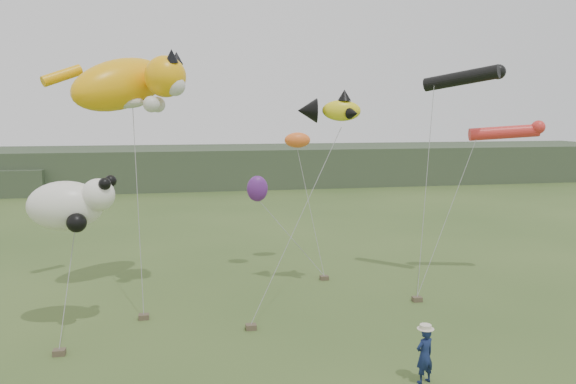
# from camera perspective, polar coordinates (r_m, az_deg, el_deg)

# --- Properties ---
(ground) EXTENTS (120.00, 120.00, 0.00)m
(ground) POSITION_cam_1_polar(r_m,az_deg,el_deg) (18.44, 6.13, -16.77)
(ground) COLOR #385123
(ground) RESTS_ON ground
(headland) EXTENTS (90.00, 13.00, 4.00)m
(headland) POSITION_cam_1_polar(r_m,az_deg,el_deg) (60.98, -8.99, 2.52)
(headland) COLOR #2D3D28
(headland) RESTS_ON ground
(festival_attendant) EXTENTS (0.70, 0.57, 1.66)m
(festival_attendant) POSITION_cam_1_polar(r_m,az_deg,el_deg) (17.21, 13.70, -15.81)
(festival_attendant) COLOR #131F48
(festival_attendant) RESTS_ON ground
(sandbag_anchors) EXTENTS (13.82, 6.66, 0.19)m
(sandbag_anchors) POSITION_cam_1_polar(r_m,az_deg,el_deg) (22.25, -3.75, -12.01)
(sandbag_anchors) COLOR brown
(sandbag_anchors) RESTS_ON ground
(cat_kite) EXTENTS (5.93, 4.60, 3.04)m
(cat_kite) POSITION_cam_1_polar(r_m,az_deg,el_deg) (24.23, -15.75, 10.58)
(cat_kite) COLOR #FFAF0C
(cat_kite) RESTS_ON ground
(fish_kite) EXTENTS (2.69, 1.80, 1.38)m
(fish_kite) POSITION_cam_1_polar(r_m,az_deg,el_deg) (23.46, 4.18, 8.32)
(fish_kite) COLOR yellow
(fish_kite) RESTS_ON ground
(tube_kites) EXTENTS (5.42, 2.78, 3.35)m
(tube_kites) POSITION_cam_1_polar(r_m,az_deg,el_deg) (26.70, 19.61, 8.56)
(tube_kites) COLOR black
(tube_kites) RESTS_ON ground
(panda_kite) EXTENTS (3.02, 1.96, 1.88)m
(panda_kite) POSITION_cam_1_polar(r_m,az_deg,el_deg) (20.86, -21.21, -1.18)
(panda_kite) COLOR white
(panda_kite) RESTS_ON ground
(misc_kites) EXTENTS (3.21, 0.95, 3.35)m
(misc_kites) POSITION_cam_1_polar(r_m,az_deg,el_deg) (27.55, -1.28, 2.58)
(misc_kites) COLOR orange
(misc_kites) RESTS_ON ground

